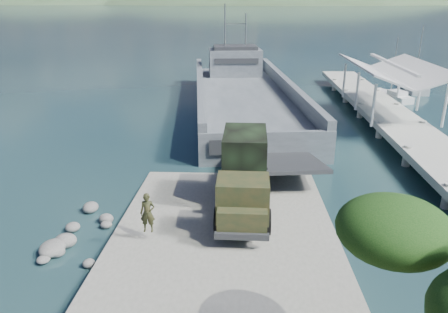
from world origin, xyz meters
TOP-DOWN VIEW (x-y plane):
  - ground at (0.00, 0.00)m, footprint 1400.00×1400.00m
  - boat_ramp at (0.00, -1.00)m, footprint 10.00×18.00m
  - shoreline_rocks at (-6.20, 0.50)m, footprint 3.20×5.60m
  - distant_headlands at (50.00, 560.00)m, footprint 1000.00×240.00m
  - pier at (13.00, 18.77)m, footprint 6.40×44.00m
  - landing_craft at (0.84, 24.22)m, footprint 11.91×35.50m
  - military_truck at (0.83, 2.80)m, footprint 2.61×7.56m
  - soldier at (-3.26, -0.55)m, footprint 0.64×0.43m
  - sailboat_near at (16.52, 29.43)m, footprint 3.50×5.65m
  - sailboat_far at (20.65, 34.12)m, footprint 2.50×6.37m

SIDE VIEW (x-z plane):
  - ground at x=0.00m, z-range 0.00..0.00m
  - shoreline_rocks at x=-6.20m, z-range -0.45..0.45m
  - distant_headlands at x=50.00m, z-range -24.00..24.00m
  - boat_ramp at x=0.00m, z-range 0.00..0.50m
  - sailboat_near at x=16.52m, z-range -2.96..3.67m
  - sailboat_far at x=20.65m, z-range -3.37..4.18m
  - landing_craft at x=0.84m, z-range -4.33..6.03m
  - soldier at x=-3.26m, z-range 0.50..2.25m
  - pier at x=13.00m, z-range -1.45..4.65m
  - military_truck at x=0.83m, z-range 0.49..3.97m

